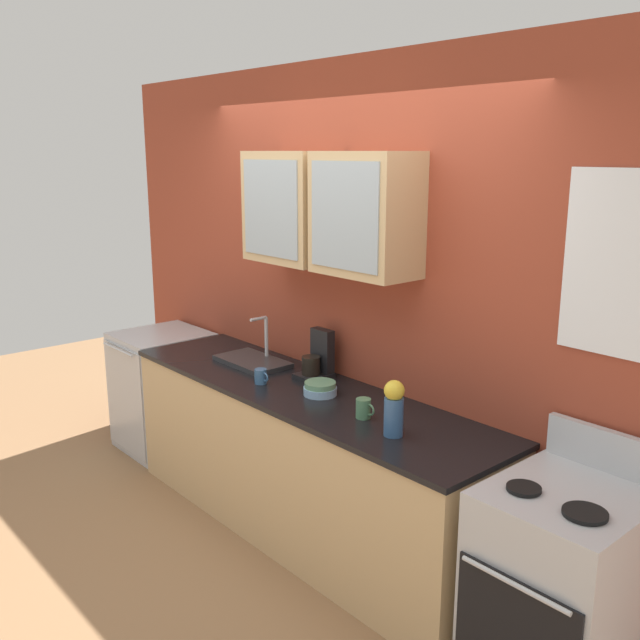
{
  "coord_description": "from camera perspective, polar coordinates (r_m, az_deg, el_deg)",
  "views": [
    {
      "loc": [
        2.9,
        -2.4,
        2.21
      ],
      "look_at": [
        0.16,
        0.0,
        1.32
      ],
      "focal_mm": 39.17,
      "sensor_mm": 36.0,
      "label": 1
    }
  ],
  "objects": [
    {
      "name": "stove_range",
      "position": [
        3.22,
        19.04,
        -20.15
      ],
      "size": [
        0.58,
        0.69,
        1.07
      ],
      "color": "silver",
      "rests_on": "ground_plane"
    },
    {
      "name": "dishwasher",
      "position": [
        5.42,
        -12.68,
        -5.63
      ],
      "size": [
        0.59,
        0.67,
        0.89
      ],
      "color": "silver",
      "rests_on": "ground_plane"
    },
    {
      "name": "sink_faucet",
      "position": [
        4.45,
        -5.49,
        -3.29
      ],
      "size": [
        0.49,
        0.29,
        0.3
      ],
      "color": "#2D2D30",
      "rests_on": "counter"
    },
    {
      "name": "bowl_stack",
      "position": [
        3.88,
        0.01,
        -5.61
      ],
      "size": [
        0.19,
        0.19,
        0.07
      ],
      "color": "#8CB7E0",
      "rests_on": "counter"
    },
    {
      "name": "back_wall_unit",
      "position": [
        4.07,
        2.38,
        2.77
      ],
      "size": [
        4.72,
        0.41,
        2.71
      ],
      "color": "#993D28",
      "rests_on": "ground_plane"
    },
    {
      "name": "cup_near_sink",
      "position": [
        4.07,
        -4.85,
        -4.6
      ],
      "size": [
        0.11,
        0.07,
        0.09
      ],
      "color": "#38608C",
      "rests_on": "counter"
    },
    {
      "name": "counter",
      "position": [
        4.16,
        -1.48,
        -11.39
      ],
      "size": [
        2.64,
        0.68,
        0.89
      ],
      "color": "tan",
      "rests_on": "ground_plane"
    },
    {
      "name": "ground_plane",
      "position": [
        4.36,
        -1.44,
        -16.7
      ],
      "size": [
        10.0,
        10.0,
        0.0
      ],
      "primitive_type": "plane",
      "color": "#936B47"
    },
    {
      "name": "cup_near_bowls",
      "position": [
        3.55,
        3.59,
        -7.22
      ],
      "size": [
        0.12,
        0.08,
        0.1
      ],
      "color": "#4C7F59",
      "rests_on": "counter"
    },
    {
      "name": "coffee_maker",
      "position": [
        4.14,
        -0.22,
        -3.29
      ],
      "size": [
        0.17,
        0.2,
        0.29
      ],
      "color": "black",
      "rests_on": "counter"
    },
    {
      "name": "vase",
      "position": [
        3.32,
        6.05,
        -7.09
      ],
      "size": [
        0.1,
        0.1,
        0.27
      ],
      "color": "#33598C",
      "rests_on": "counter"
    }
  ]
}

